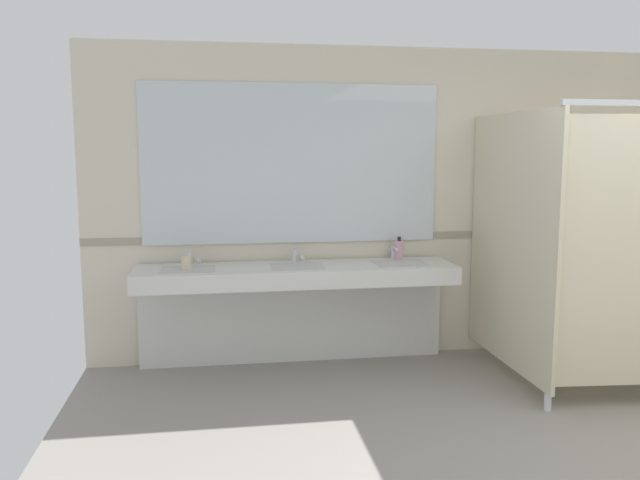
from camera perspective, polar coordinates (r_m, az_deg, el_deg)
name	(u,v)px	position (r m, az deg, el deg)	size (l,w,h in m)	color
wall_back	(530,202)	(6.08, 18.22, 3.21)	(7.78, 0.12, 2.64)	beige
wall_back_tile_band	(532,233)	(6.05, 18.38, 0.59)	(7.78, 0.01, 0.06)	#9E937F
vanity_counter	(296,291)	(5.27, -2.19, -4.60)	(2.56, 0.57, 0.98)	silver
mirror_panel	(292,164)	(5.35, -2.51, 6.78)	(2.46, 0.02, 1.32)	silver
soap_dispenser	(399,250)	(5.47, 7.04, -0.86)	(0.07, 0.07, 0.20)	#D899B2
paper_cup	(186,263)	(5.06, -11.84, -2.03)	(0.07, 0.07, 0.11)	beige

